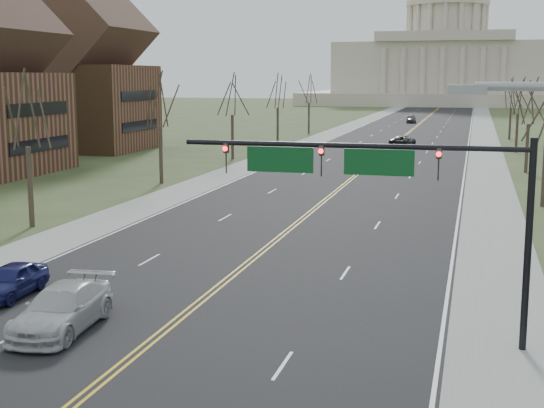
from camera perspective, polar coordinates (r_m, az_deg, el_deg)
The scene contains 22 objects.
road at distance 123.14m, azimuth 10.07°, elevation 5.18°, with size 20.00×380.00×0.01m, color black.
cross_road at distance 23.09m, azimuth -14.28°, elevation -14.07°, with size 120.00×14.00×0.01m, color black.
sidewalk_left at distance 124.75m, azimuth 4.55°, elevation 5.35°, with size 4.00×380.00×0.03m, color gray.
sidewalk_right at distance 122.68m, azimuth 15.68°, elevation 4.96°, with size 4.00×380.00×0.03m, color gray.
center_line at distance 123.14m, azimuth 10.07°, elevation 5.18°, with size 0.42×380.00×0.01m, color gold.
edge_line_left at distance 124.37m, azimuth 5.56°, elevation 5.32°, with size 0.15×380.00×0.01m, color silver.
edge_line_right at distance 122.68m, azimuth 14.65°, elevation 5.00°, with size 0.15×380.00×0.01m, color silver.
capitol at distance 262.51m, azimuth 12.92°, elevation 10.45°, with size 90.00×60.00×50.00m.
signal_mast at distance 26.25m, azimuth 7.91°, elevation 2.07°, with size 12.12×0.44×7.20m.
tree_l_0 at distance 48.12m, azimuth -18.02°, elevation 6.48°, with size 3.96×3.96×9.00m.
tree_l_1 at distance 65.79m, azimuth -8.46°, elevation 7.55°, with size 3.96×3.96×9.00m.
tree_r_2 at distance 76.53m, azimuth 18.81°, elevation 7.13°, with size 3.74×3.74×8.50m.
tree_l_2 at distance 84.51m, azimuth -3.02°, elevation 8.07°, with size 3.96×3.96×9.00m.
tree_r_3 at distance 96.49m, azimuth 18.07°, elevation 7.57°, with size 3.74×3.74×8.50m.
tree_l_3 at distance 103.71m, azimuth 0.43°, elevation 8.36°, with size 3.96×3.96×9.00m.
tree_r_4 at distance 116.47m, azimuth 17.59°, elevation 7.86°, with size 3.74×3.74×8.50m.
tree_l_4 at distance 123.16m, azimuth 2.81°, elevation 8.54°, with size 3.96×3.96×9.00m.
bldg_left_far at distance 99.10m, azimuth -14.57°, elevation 9.51°, with size 17.10×14.28×23.25m.
car_sb_inner_second at distance 28.80m, azimuth -15.53°, elevation -7.61°, with size 2.25×5.52×1.60m, color #BABABA.
car_sb_outer_second at distance 33.73m, azimuth -19.06°, elevation -5.45°, with size 1.65×4.09×1.39m, color navy.
car_far_nb at distance 100.15m, azimuth 9.80°, elevation 4.66°, with size 2.63×5.71×1.59m, color black.
car_far_sb at distance 154.47m, azimuth 10.44°, elevation 6.33°, with size 1.92×4.76×1.62m, color #575A60.
Camera 1 is at (10.65, -12.34, 9.15)m, focal length 50.00 mm.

